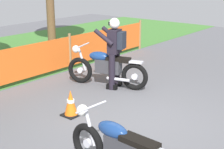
# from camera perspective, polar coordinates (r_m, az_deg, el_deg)

# --- Properties ---
(ground) EXTENTS (24.00, 24.00, 0.02)m
(ground) POSITION_cam_1_polar(r_m,az_deg,el_deg) (6.51, 3.82, -8.04)
(ground) COLOR #5B5B60
(barrier_fence) EXTENTS (10.56, 0.08, 1.05)m
(barrier_fence) POSITION_cam_1_polar(r_m,az_deg,el_deg) (8.69, -15.32, 1.73)
(barrier_fence) COLOR olive
(barrier_fence) RESTS_ON ground
(motorcycle_trailing) EXTENTS (0.84, 2.05, 1.00)m
(motorcycle_trailing) POSITION_cam_1_polar(r_m,az_deg,el_deg) (8.30, -1.03, 1.22)
(motorcycle_trailing) COLOR black
(motorcycle_trailing) RESTS_ON ground
(rider_trailing) EXTENTS (0.66, 0.76, 1.69)m
(rider_trailing) POSITION_cam_1_polar(r_m,az_deg,el_deg) (8.10, 0.46, 4.24)
(rider_trailing) COLOR black
(rider_trailing) RESTS_ON ground
(traffic_cone) EXTENTS (0.32, 0.32, 0.53)m
(traffic_cone) POSITION_cam_1_polar(r_m,az_deg,el_deg) (6.73, -6.91, -4.77)
(traffic_cone) COLOR black
(traffic_cone) RESTS_ON ground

